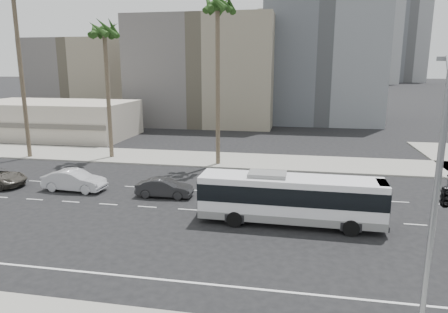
% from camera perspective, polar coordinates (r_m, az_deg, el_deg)
% --- Properties ---
extents(ground, '(700.00, 700.00, 0.00)m').
position_cam_1_polar(ground, '(28.16, 0.80, -7.88)').
color(ground, black).
rests_on(ground, ground).
extents(sidewalk_north, '(120.00, 7.00, 0.15)m').
position_cam_1_polar(sidewalk_north, '(42.87, 4.36, -0.65)').
color(sidewalk_north, gray).
rests_on(sidewalk_north, ground).
extents(commercial_low, '(22.00, 12.16, 5.00)m').
position_cam_1_polar(commercial_low, '(62.83, -22.81, 4.86)').
color(commercial_low, '#B8AD9D').
rests_on(commercial_low, ground).
extents(midrise_beige_west, '(24.00, 18.00, 18.00)m').
position_cam_1_polar(midrise_beige_west, '(72.90, -2.46, 11.87)').
color(midrise_beige_west, '#68635D').
rests_on(midrise_beige_west, ground).
extents(midrise_gray_center, '(20.00, 20.00, 26.00)m').
position_cam_1_polar(midrise_gray_center, '(78.15, 13.68, 14.51)').
color(midrise_gray_center, '#5A5E65').
rests_on(midrise_gray_center, ground).
extents(midrise_beige_far, '(18.00, 16.00, 15.00)m').
position_cam_1_polar(midrise_beige_far, '(87.12, -18.85, 10.34)').
color(midrise_beige_far, '#68635D').
rests_on(midrise_beige_far, ground).
extents(civic_tower, '(42.00, 42.00, 129.00)m').
position_cam_1_polar(civic_tower, '(277.60, 9.78, 18.35)').
color(civic_tower, beige).
rests_on(civic_tower, ground).
extents(highrise_right, '(26.00, 26.00, 70.00)m').
position_cam_1_polar(highrise_right, '(260.41, 20.54, 17.31)').
color(highrise_right, slate).
rests_on(highrise_right, ground).
extents(highrise_far, '(22.00, 22.00, 60.00)m').
position_cam_1_polar(highrise_far, '(294.10, 24.45, 15.38)').
color(highrise_far, slate).
rests_on(highrise_far, ground).
extents(city_bus, '(11.54, 2.82, 3.31)m').
position_cam_1_polar(city_bus, '(26.02, 9.31, -5.74)').
color(city_bus, white).
rests_on(city_bus, ground).
extents(car_a, '(1.61, 4.36, 1.43)m').
position_cam_1_polar(car_a, '(31.57, -8.37, -4.37)').
color(car_a, '#242426').
rests_on(car_a, ground).
extents(car_b, '(2.00, 5.17, 1.68)m').
position_cam_1_polar(car_b, '(34.91, -20.32, -3.18)').
color(car_b, silver).
rests_on(car_b, ground).
extents(streetlight_corner, '(1.77, 4.74, 10.23)m').
position_cam_1_polar(streetlight_corner, '(15.78, 27.71, -3.75)').
color(streetlight_corner, slate).
rests_on(streetlight_corner, ground).
extents(palm_near, '(4.96, 4.96, 16.71)m').
position_cam_1_polar(palm_near, '(40.60, -0.92, 20.06)').
color(palm_near, brown).
rests_on(palm_near, ground).
extents(palm_mid, '(4.73, 4.73, 14.62)m').
position_cam_1_polar(palm_mid, '(45.32, -16.50, 16.26)').
color(palm_mid, brown).
rests_on(palm_mid, ground).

